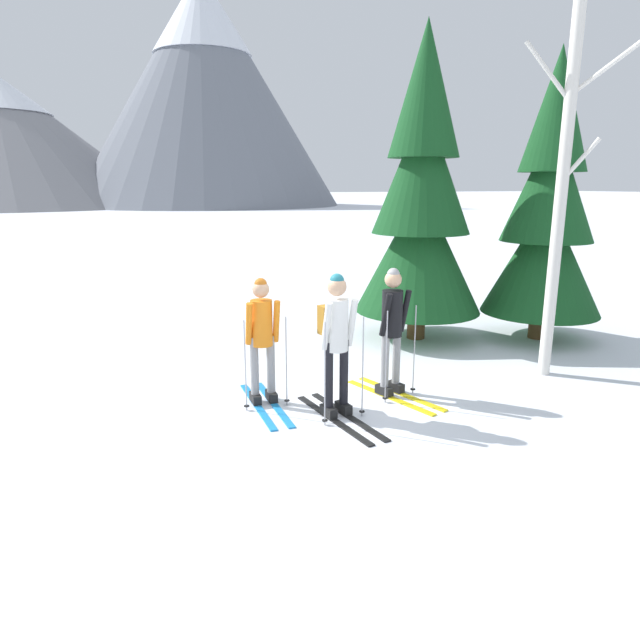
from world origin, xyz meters
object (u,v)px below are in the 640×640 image
Objects in this scene: pine_tree_mid at (421,201)px; birch_tree_tall at (562,193)px; skier_in_orange at (262,334)px; skier_in_black at (392,326)px; pine_tree_near at (548,212)px; skier_in_white at (336,337)px.

birch_tree_tall is at bearing -72.15° from pine_tree_mid.
pine_tree_mid reaches higher than birch_tree_tall.
pine_tree_mid reaches higher than skier_in_orange.
pine_tree_mid is at bearing 31.09° from skier_in_orange.
pine_tree_near reaches higher than skier_in_black.
skier_in_white is 3.97m from birch_tree_tall.
birch_tree_tall reaches higher than skier_in_orange.
skier_in_orange is at bearing -148.91° from pine_tree_mid.
pine_tree_near is (3.94, 1.66, 1.38)m from skier_in_black.
birch_tree_tall is (3.58, 0.35, 1.69)m from skier_in_white.
skier_in_white is 4.26m from pine_tree_mid.
skier_in_orange is 0.95× the size of skier_in_black.
birch_tree_tall is at bearing -4.94° from skier_in_orange.
pine_tree_mid reaches higher than pine_tree_near.
skier_in_orange is 0.93× the size of skier_in_white.
skier_in_black is 0.34× the size of pine_tree_near.
skier_in_orange is at bearing 169.48° from skier_in_black.
pine_tree_mid reaches higher than skier_in_white.
skier_in_black is at bearing -126.33° from pine_tree_mid.
skier_in_orange is 5.99m from pine_tree_near.
birch_tree_tall reaches higher than skier_in_white.
pine_tree_mid is at bearing 53.67° from skier_in_black.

